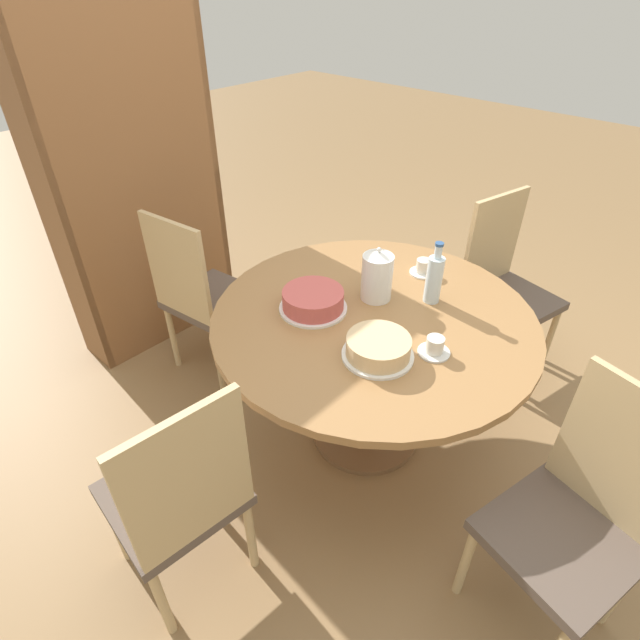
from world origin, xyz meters
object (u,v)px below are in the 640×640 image
at_px(bookshelf, 135,188).
at_px(cup_b, 423,268).
at_px(water_bottle, 434,278).
at_px(cake_second, 378,348).
at_px(chair_c, 504,284).
at_px(chair_d, 202,294).
at_px(chair_b, 579,517).
at_px(chair_a, 179,495).
at_px(cup_a, 435,347).
at_px(cake_main, 313,301).
at_px(coffee_pot, 377,276).

xyz_separation_m(bookshelf, cup_b, (0.59, -1.47, -0.18)).
relative_size(water_bottle, cake_second, 1.03).
distance_m(chair_c, cup_b, 0.64).
bearing_deg(chair_d, chair_b, 173.22).
height_order(chair_a, chair_b, same).
height_order(cake_second, cup_b, cake_second).
height_order(cake_second, cup_a, cake_second).
xyz_separation_m(bookshelf, cup_a, (0.12, -1.83, -0.18)).
bearing_deg(cup_b, bookshelf, 112.00).
bearing_deg(chair_b, chair_a, -126.72).
xyz_separation_m(chair_d, cake_second, (-0.01, -1.14, 0.27)).
distance_m(chair_b, cup_a, 0.72).
bearing_deg(water_bottle, cup_b, 42.06).
relative_size(cake_main, cup_a, 2.36).
bearing_deg(chair_b, chair_d, -165.07).
relative_size(bookshelf, cup_b, 15.17).
bearing_deg(chair_c, water_bottle, -170.06).
xyz_separation_m(water_bottle, cake_second, (-0.46, -0.06, -0.07)).
distance_m(chair_c, cake_second, 1.21).
bearing_deg(cup_b, cake_main, 162.55).
height_order(chair_c, cup_a, chair_c).
bearing_deg(bookshelf, coffee_pot, 100.99).
bearing_deg(water_bottle, chair_b, -116.58).
height_order(bookshelf, water_bottle, bookshelf).
relative_size(coffee_pot, cake_main, 0.85).
bearing_deg(chair_d, cup_a, 179.32).
relative_size(chair_b, bookshelf, 0.52).
bearing_deg(chair_c, coffee_pot, 178.15).
relative_size(chair_a, bookshelf, 0.52).
relative_size(chair_b, cup_b, 7.90).
height_order(water_bottle, cake_main, water_bottle).
distance_m(bookshelf, cake_main, 1.30).
xyz_separation_m(water_bottle, cup_b, (0.17, 0.15, -0.08)).
bearing_deg(chair_b, cup_b, 163.57).
bearing_deg(cup_b, chair_d, 123.78).
xyz_separation_m(cake_main, cup_a, (0.10, -0.53, -0.01)).
bearing_deg(chair_a, chair_d, -124.28).
xyz_separation_m(bookshelf, cake_second, (-0.04, -1.68, -0.16)).
bearing_deg(cake_main, chair_c, -18.58).
relative_size(chair_a, chair_c, 1.00).
height_order(coffee_pot, cup_b, coffee_pot).
relative_size(chair_c, coffee_pot, 3.95).
height_order(chair_b, cup_a, chair_b).
distance_m(chair_b, chair_d, 1.95).
bearing_deg(cup_a, cake_second, 137.58).
relative_size(chair_a, coffee_pot, 3.95).
bearing_deg(cake_main, bookshelf, 91.19).
distance_m(chair_c, bookshelf, 2.07).
xyz_separation_m(chair_a, chair_b, (0.82, -1.01, 0.00)).
relative_size(coffee_pot, cup_a, 2.00).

